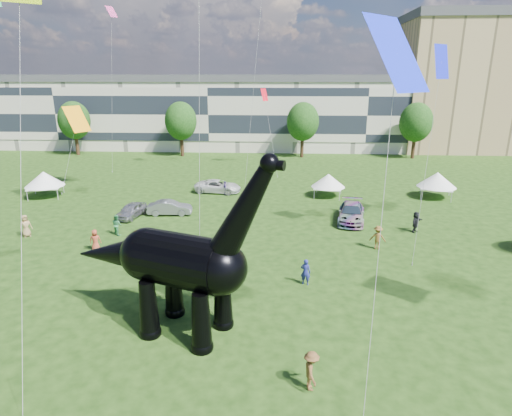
{
  "coord_description": "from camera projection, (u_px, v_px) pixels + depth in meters",
  "views": [
    {
      "loc": [
        4.43,
        -17.48,
        12.92
      ],
      "look_at": [
        2.97,
        8.0,
        5.0
      ],
      "focal_mm": 30.0,
      "sensor_mm": 36.0,
      "label": 1
    }
  ],
  "objects": [
    {
      "name": "ground",
      "position": [
        185.0,
        354.0,
        20.73
      ],
      "size": [
        220.0,
        220.0,
        0.0
      ],
      "primitive_type": "plane",
      "color": "#16330C",
      "rests_on": "ground"
    },
    {
      "name": "terrace_row",
      "position": [
        213.0,
        115.0,
        78.51
      ],
      "size": [
        78.0,
        11.0,
        12.0
      ],
      "primitive_type": "cube",
      "color": "beige",
      "rests_on": "ground"
    },
    {
      "name": "apartment_block",
      "position": [
        478.0,
        87.0,
        77.27
      ],
      "size": [
        28.0,
        18.0,
        22.0
      ],
      "primitive_type": "cube",
      "color": "tan",
      "rests_on": "ground"
    },
    {
      "name": "tree_far_left",
      "position": [
        74.0,
        117.0,
        71.05
      ],
      "size": [
        5.2,
        5.2,
        9.44
      ],
      "color": "#382314",
      "rests_on": "ground"
    },
    {
      "name": "tree_mid_left",
      "position": [
        181.0,
        118.0,
        70.06
      ],
      "size": [
        5.2,
        5.2,
        9.44
      ],
      "color": "#382314",
      "rests_on": "ground"
    },
    {
      "name": "tree_mid_right",
      "position": [
        303.0,
        119.0,
        68.97
      ],
      "size": [
        5.2,
        5.2,
        9.44
      ],
      "color": "#382314",
      "rests_on": "ground"
    },
    {
      "name": "tree_far_right",
      "position": [
        416.0,
        119.0,
        67.99
      ],
      "size": [
        5.2,
        5.2,
        9.44
      ],
      "color": "#382314",
      "rests_on": "ground"
    },
    {
      "name": "dinosaur_sculpture",
      "position": [
        175.0,
        262.0,
        21.72
      ],
      "size": [
        12.24,
        5.98,
        10.17
      ],
      "rotation": [
        0.0,
        0.0,
        -0.35
      ],
      "color": "black",
      "rests_on": "ground"
    },
    {
      "name": "car_silver",
      "position": [
        131.0,
        210.0,
        40.56
      ],
      "size": [
        2.38,
        4.24,
        1.36
      ],
      "primitive_type": "imported",
      "rotation": [
        0.0,
        0.0,
        -0.2
      ],
      "color": "#AEAEB3",
      "rests_on": "ground"
    },
    {
      "name": "car_grey",
      "position": [
        170.0,
        208.0,
        41.35
      ],
      "size": [
        4.35,
        1.86,
        1.39
      ],
      "primitive_type": "imported",
      "rotation": [
        0.0,
        0.0,
        1.66
      ],
      "color": "slate",
      "rests_on": "ground"
    },
    {
      "name": "car_white",
      "position": [
        218.0,
        186.0,
        49.17
      ],
      "size": [
        5.53,
        3.07,
        1.46
      ],
      "primitive_type": "imported",
      "rotation": [
        0.0,
        0.0,
        1.44
      ],
      "color": "silver",
      "rests_on": "ground"
    },
    {
      "name": "car_dark",
      "position": [
        351.0,
        213.0,
        39.39
      ],
      "size": [
        3.23,
        5.97,
        1.64
      ],
      "primitive_type": "imported",
      "rotation": [
        0.0,
        0.0,
        -0.17
      ],
      "color": "#595960",
      "rests_on": "ground"
    },
    {
      "name": "gazebo_near",
      "position": [
        328.0,
        181.0,
        47.22
      ],
      "size": [
        4.32,
        4.32,
        2.58
      ],
      "rotation": [
        0.0,
        0.0,
        -0.18
      ],
      "color": "white",
      "rests_on": "ground"
    },
    {
      "name": "gazebo_far",
      "position": [
        437.0,
        180.0,
        46.7
      ],
      "size": [
        5.11,
        5.11,
        2.87
      ],
      "rotation": [
        0.0,
        0.0,
        -0.29
      ],
      "color": "white",
      "rests_on": "ground"
    },
    {
      "name": "gazebo_left",
      "position": [
        44.0,
        179.0,
        47.02
      ],
      "size": [
        5.07,
        5.07,
        2.87
      ],
      "rotation": [
        0.0,
        0.0,
        0.27
      ],
      "color": "white",
      "rests_on": "ground"
    },
    {
      "name": "visitors",
      "position": [
        223.0,
        238.0,
        33.17
      ],
      "size": [
        45.94,
        31.99,
        1.9
      ],
      "color": "black",
      "rests_on": "ground"
    }
  ]
}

